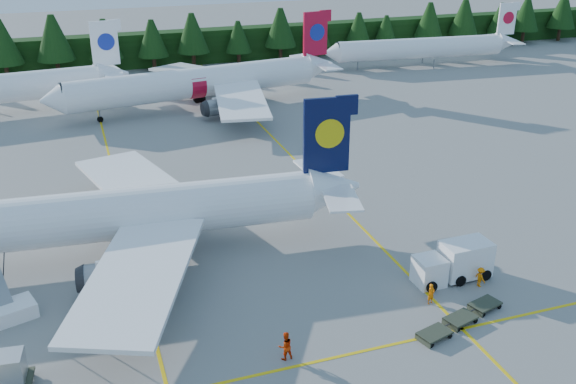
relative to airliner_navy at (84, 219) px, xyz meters
name	(u,v)px	position (x,y,z in m)	size (l,w,h in m)	color
ground	(346,299)	(17.47, -12.14, -3.68)	(320.00, 320.00, 0.00)	gray
taxi_stripe_a	(124,214)	(3.47, 7.86, -3.67)	(0.25, 120.00, 0.01)	yellow
taxi_stripe_b	(321,186)	(23.47, 7.86, -3.67)	(0.25, 120.00, 0.01)	yellow
taxi_stripe_cross	(383,347)	(17.47, -18.14, -3.67)	(80.00, 0.25, 0.01)	yellow
treeline_hedge	(165,48)	(17.47, 69.86, -0.68)	(220.00, 4.00, 6.00)	black
airliner_navy	(84,219)	(0.00, 0.00, 0.00)	(42.07, 34.50, 12.23)	white
airliner_red	(190,84)	(16.23, 39.82, 0.03)	(42.23, 34.51, 12.33)	white
airliner_far_right	(415,48)	(59.77, 53.75, -0.33)	(36.71, 6.50, 10.67)	white
airstairs	(2,308)	(-6.16, -6.63, -2.87)	(4.60, 6.24, 3.72)	white
service_truck	(453,262)	(26.28, -12.22, -2.22)	(6.15, 2.42, 2.94)	white
dolly_train	(461,318)	(23.74, -17.49, -3.26)	(7.74, 3.79, 0.13)	#323829
crew_a	(431,294)	(23.03, -14.69, -2.88)	(0.58, 0.38, 1.59)	orange
crew_b	(285,346)	(11.06, -17.20, -2.70)	(0.95, 0.74, 1.96)	red
crew_c	(480,277)	(27.75, -13.86, -2.89)	(0.65, 0.44, 1.58)	orange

